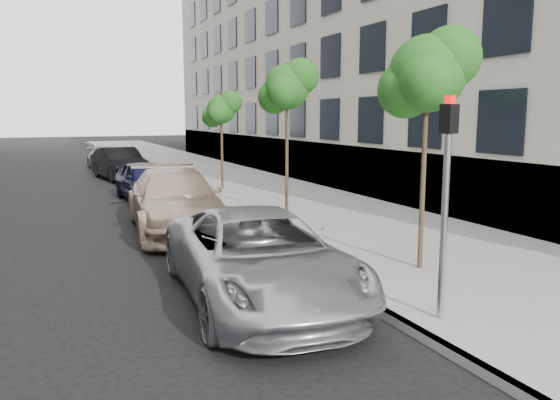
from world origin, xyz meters
TOP-DOWN VIEW (x-y plane):
  - ground at (0.00, 0.00)m, footprint 160.00×160.00m
  - sidewalk at (4.30, 24.00)m, footprint 6.40×72.00m
  - curb at (1.18, 24.00)m, footprint 0.15×72.00m
  - tree_near at (3.23, 1.50)m, footprint 1.80×1.60m
  - tree_mid at (3.23, 8.00)m, footprint 1.70×1.50m
  - tree_far at (3.23, 14.50)m, footprint 1.55×1.35m
  - signal_pole at (1.72, -0.89)m, footprint 0.28×0.24m
  - minivan at (-0.35, 1.35)m, footprint 3.00×5.74m
  - suv at (-0.34, 7.62)m, footprint 2.85×5.97m
  - sedan_blue at (-0.10, 13.40)m, footprint 2.02×4.47m
  - sedan_black at (-0.10, 20.85)m, footprint 2.41×5.05m
  - sedan_rear at (-0.10, 26.12)m, footprint 2.22×4.64m

SIDE VIEW (x-z plane):
  - ground at x=0.00m, z-range 0.00..0.00m
  - sidewalk at x=4.30m, z-range 0.00..0.14m
  - curb at x=1.18m, z-range 0.00..0.14m
  - sedan_rear at x=-0.10m, z-range 0.00..1.30m
  - sedan_blue at x=-0.10m, z-range 0.00..1.49m
  - minivan at x=-0.35m, z-range 0.00..1.54m
  - sedan_black at x=-0.10m, z-range 0.00..1.60m
  - suv at x=-0.34m, z-range 0.00..1.68m
  - signal_pole at x=1.72m, z-range 0.55..3.87m
  - tree_far at x=3.23m, z-range 1.39..5.43m
  - tree_near at x=3.23m, z-range 1.61..6.33m
  - tree_mid at x=3.23m, z-range 1.66..6.38m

